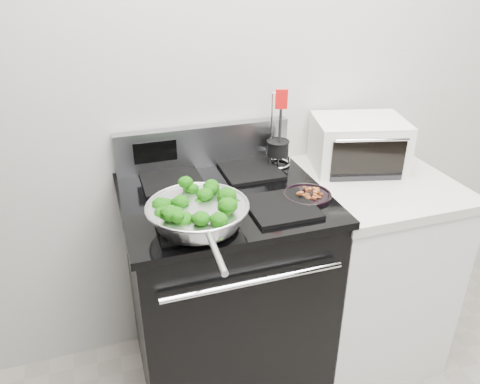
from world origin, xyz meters
name	(u,v)px	position (x,y,z in m)	size (l,w,h in m)	color
back_wall	(267,67)	(0.00, 1.75, 1.35)	(4.00, 0.02, 2.70)	#B4B1AA
gas_range	(225,289)	(-0.30, 1.41, 0.49)	(0.79, 0.69, 1.13)	black
counter	(364,266)	(0.39, 1.41, 0.46)	(0.62, 0.68, 0.92)	white
skillet	(198,214)	(-0.45, 1.21, 1.00)	(0.35, 0.56, 0.07)	silver
broccoli_pile	(198,208)	(-0.45, 1.21, 1.02)	(0.28, 0.28, 0.10)	#083404
bacon_plate	(307,193)	(0.00, 1.30, 0.97)	(0.18, 0.18, 0.04)	black
utensil_holder	(278,152)	(0.01, 1.61, 1.01)	(0.11, 0.11, 0.34)	silver
toaster_oven	(358,144)	(0.36, 1.55, 1.03)	(0.45, 0.38, 0.22)	white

